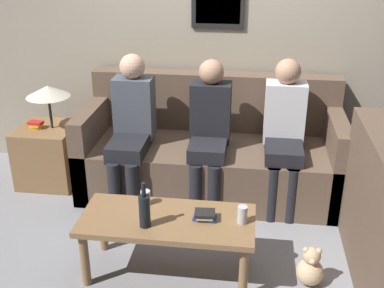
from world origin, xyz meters
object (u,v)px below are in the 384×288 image
object	(u,v)px
drinking_glass	(146,197)
person_right	(284,128)
coffee_table	(167,226)
person_left	(131,123)
teddy_bear	(310,268)
couch_main	(211,154)
wine_bottle	(145,210)
person_middle	(209,127)

from	to	relation	value
drinking_glass	person_right	xyz separation A→B (m)	(0.98, 0.95, 0.19)
coffee_table	person_left	xyz separation A→B (m)	(-0.50, 1.04, 0.31)
drinking_glass	teddy_bear	distance (m)	1.22
couch_main	person_left	world-z (taller)	person_left
person_right	teddy_bear	size ratio (longest dim) A/B	4.34
wine_bottle	person_left	xyz separation A→B (m)	(-0.37, 1.15, 0.13)
drinking_glass	person_middle	size ratio (longest dim) A/B	0.08
coffee_table	person_middle	world-z (taller)	person_middle
coffee_table	person_left	world-z (taller)	person_left
drinking_glass	wine_bottle	bearing A→B (deg)	-78.10
teddy_bear	coffee_table	bearing A→B (deg)	-179.65
drinking_glass	person_left	distance (m)	0.96
wine_bottle	teddy_bear	distance (m)	1.19
wine_bottle	drinking_glass	distance (m)	0.28
coffee_table	person_left	size ratio (longest dim) A/B	0.93
couch_main	person_right	bearing A→B (deg)	-14.04
coffee_table	person_middle	bearing A→B (deg)	80.56
person_left	person_right	xyz separation A→B (m)	(1.30, 0.07, -0.01)
wine_bottle	person_right	size ratio (longest dim) A/B	0.25
teddy_bear	person_middle	bearing A→B (deg)	127.28
couch_main	teddy_bear	world-z (taller)	couch_main
wine_bottle	person_left	distance (m)	1.22
drinking_glass	person_middle	bearing A→B (deg)	68.24
couch_main	person_middle	world-z (taller)	person_middle
couch_main	teddy_bear	xyz separation A→B (m)	(0.80, -1.26, -0.22)
drinking_glass	couch_main	bearing A→B (deg)	72.11
person_left	teddy_bear	distance (m)	1.88
couch_main	drinking_glass	bearing A→B (deg)	-107.89
person_middle	person_right	xyz separation A→B (m)	(0.63, 0.05, 0.00)
person_right	person_middle	bearing A→B (deg)	-175.04
couch_main	teddy_bear	size ratio (longest dim) A/B	7.94
person_middle	teddy_bear	distance (m)	1.43
wine_bottle	person_middle	distance (m)	1.21
drinking_glass	person_left	world-z (taller)	person_left
wine_bottle	person_middle	world-z (taller)	person_middle
person_left	person_middle	world-z (taller)	person_left
person_left	person_middle	bearing A→B (deg)	1.36
couch_main	person_right	distance (m)	0.73
couch_main	wine_bottle	bearing A→B (deg)	-102.30
coffee_table	drinking_glass	bearing A→B (deg)	139.11
coffee_table	couch_main	bearing A→B (deg)	82.13
couch_main	drinking_glass	size ratio (longest dim) A/B	22.06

